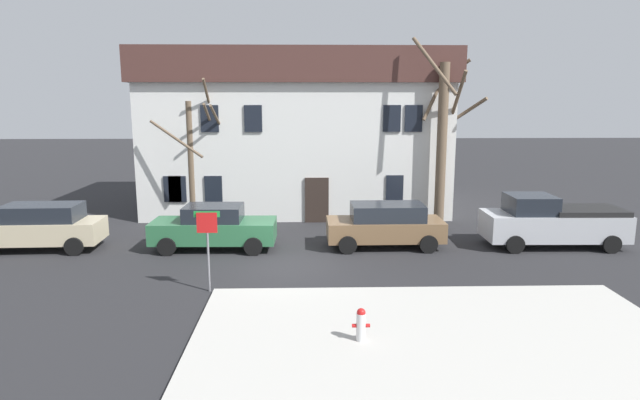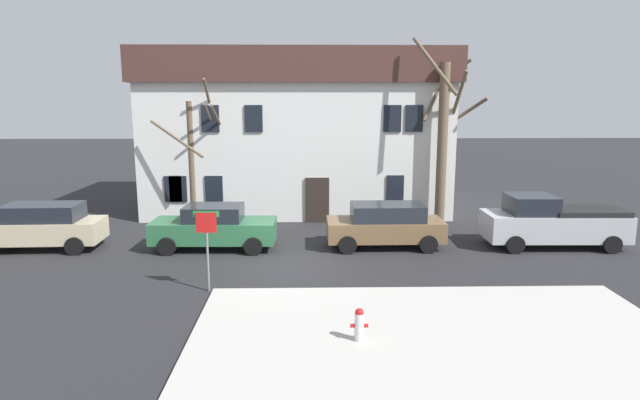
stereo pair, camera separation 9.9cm
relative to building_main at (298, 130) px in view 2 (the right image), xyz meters
The scene contains 12 objects.
ground_plane 11.45m from the building_main, 91.77° to the right, with size 120.00×120.00×0.00m, color #262628.
sidewalk_slab 18.13m from the building_main, 78.32° to the right, with size 11.77×8.21×0.12m, color #B7B5AD.
building_main is the anchor object (origin of this frame).
tree_bare_near 6.17m from the building_main, 139.65° to the right, with size 3.10×2.83×6.56m.
tree_bare_mid 7.98m from the building_main, 34.27° to the right, with size 3.49×3.48×8.29m.
car_beige_wagon 13.13m from the building_main, 138.94° to the right, with size 4.52×2.06×1.76m.
car_green_sedan 9.56m from the building_main, 109.94° to the right, with size 4.71×2.05×1.70m.
car_brown_wagon 9.60m from the building_main, 67.11° to the right, with size 4.48×2.06×1.70m.
pickup_truck_silver 13.46m from the building_main, 40.16° to the right, with size 5.35×2.21×2.04m.
fire_hydrant 17.25m from the building_main, 84.18° to the right, with size 0.42×0.22×0.79m.
street_sign_pole 13.53m from the building_main, 100.65° to the right, with size 0.76×0.07×2.45m.
bicycle_leaning 7.92m from the building_main, 148.20° to the right, with size 1.68×0.59×1.03m.
Camera 2 is at (0.87, -17.83, 5.70)m, focal length 30.19 mm.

